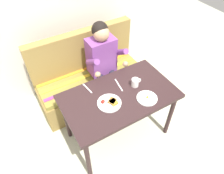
% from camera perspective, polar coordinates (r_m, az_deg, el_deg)
% --- Properties ---
extents(ground_plane, '(8.00, 8.00, 0.00)m').
position_cam_1_polar(ground_plane, '(2.77, 1.62, -12.46)').
color(ground_plane, beige).
extents(table, '(1.20, 0.70, 0.73)m').
position_cam_1_polar(table, '(2.25, 1.95, -3.63)').
color(table, '#2D1C1D').
rests_on(table, ground).
extents(couch, '(1.44, 0.56, 1.00)m').
position_cam_1_polar(couch, '(2.95, -6.08, 1.96)').
color(couch, olive).
rests_on(couch, ground).
extents(person, '(0.45, 0.61, 1.21)m').
position_cam_1_polar(person, '(2.61, -2.15, 7.40)').
color(person, '#7B3F8A').
rests_on(person, ground).
extents(plate_breakfast, '(0.24, 0.24, 0.05)m').
position_cam_1_polar(plate_breakfast, '(2.10, -0.59, -4.30)').
color(plate_breakfast, white).
rests_on(plate_breakfast, table).
extents(plate_eggs, '(0.21, 0.21, 0.04)m').
position_cam_1_polar(plate_eggs, '(2.18, 9.49, -3.00)').
color(plate_eggs, white).
rests_on(plate_eggs, table).
extents(coffee_mug, '(0.12, 0.08, 0.09)m').
position_cam_1_polar(coffee_mug, '(2.27, 6.36, 1.28)').
color(coffee_mug, white).
rests_on(coffee_mug, table).
extents(fork, '(0.04, 0.17, 0.00)m').
position_cam_1_polar(fork, '(2.27, -6.72, -0.36)').
color(fork, silver).
rests_on(fork, table).
extents(knife, '(0.04, 0.20, 0.00)m').
position_cam_1_polar(knife, '(2.29, 1.84, 0.57)').
color(knife, silver).
rests_on(knife, table).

